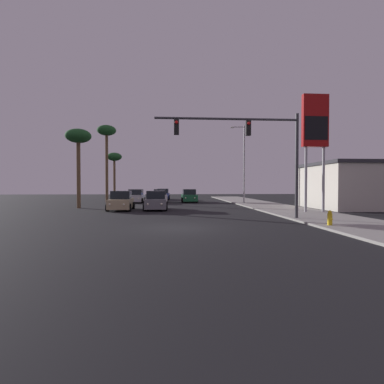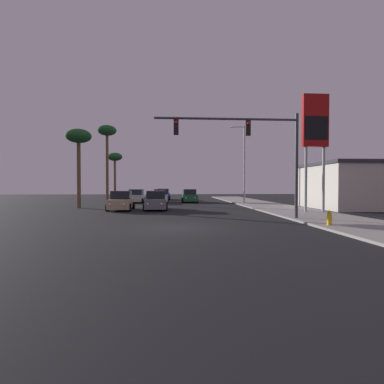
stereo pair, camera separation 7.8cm
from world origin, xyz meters
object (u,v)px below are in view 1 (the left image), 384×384
at_px(car_white, 160,196).
at_px(palm_tree_mid, 107,135).
at_px(street_lamp, 243,160).
at_px(car_grey, 156,201).
at_px(car_tan, 121,201).
at_px(palm_tree_near, 78,140).
at_px(fire_hydrant, 330,218).
at_px(palm_tree_far, 114,159).
at_px(car_silver, 136,197).
at_px(traffic_light_mast, 255,142).
at_px(car_green, 189,196).
at_px(car_blue, 163,195).
at_px(gas_station_sign, 315,127).

bearing_deg(car_white, palm_tree_mid, -3.48).
height_order(street_lamp, palm_tree_mid, palm_tree_mid).
relative_size(car_grey, car_tan, 1.00).
bearing_deg(palm_tree_near, fire_hydrant, -40.59).
bearing_deg(fire_hydrant, palm_tree_far, 116.59).
relative_size(car_silver, palm_tree_near, 0.58).
distance_m(car_grey, fire_hydrant, 15.22).
bearing_deg(palm_tree_far, car_silver, -66.91).
height_order(traffic_light_mast, palm_tree_near, palm_tree_near).
relative_size(car_tan, car_silver, 1.00).
distance_m(car_tan, palm_tree_near, 7.72).
bearing_deg(car_white, palm_tree_far, -54.74).
bearing_deg(car_green, car_white, -5.06).
bearing_deg(traffic_light_mast, palm_tree_far, 114.83).
relative_size(car_tan, fire_hydrant, 5.71).
distance_m(traffic_light_mast, fire_hydrant, 6.26).
distance_m(car_blue, palm_tree_near, 19.38).
height_order(car_tan, palm_tree_near, palm_tree_near).
relative_size(gas_station_sign, palm_tree_far, 1.20).
relative_size(car_blue, palm_tree_near, 0.58).
relative_size(traffic_light_mast, palm_tree_near, 1.19).
relative_size(car_blue, car_silver, 1.00).
bearing_deg(car_white, street_lamp, 153.35).
bearing_deg(car_green, car_blue, -65.75).
distance_m(car_silver, palm_tree_far, 13.35).
relative_size(car_grey, car_green, 1.00).
xyz_separation_m(car_tan, gas_station_sign, (15.38, -4.19, 5.86)).
height_order(car_tan, traffic_light_mast, traffic_light_mast).
bearing_deg(traffic_light_mast, car_tan, 138.93).
relative_size(car_blue, car_white, 1.00).
relative_size(car_grey, palm_tree_far, 0.58).
distance_m(car_grey, palm_tree_far, 24.49).
distance_m(car_blue, traffic_light_mast, 28.89).
relative_size(car_green, gas_station_sign, 0.48).
relative_size(car_blue, street_lamp, 0.48).
relative_size(car_tan, palm_tree_mid, 0.44).
height_order(car_green, car_tan, same).
distance_m(car_grey, car_silver, 11.81).
xyz_separation_m(street_lamp, palm_tree_far, (-17.54, 14.68, 1.34)).
relative_size(car_green, car_tan, 1.00).
xyz_separation_m(car_green, car_tan, (-6.70, -12.27, 0.00)).
xyz_separation_m(car_grey, fire_hydrant, (9.43, -11.95, -0.27)).
distance_m(car_silver, fire_hydrant, 26.49).
bearing_deg(car_grey, gas_station_sign, 159.37).
bearing_deg(car_silver, fire_hydrant, 120.44).
relative_size(car_blue, fire_hydrant, 5.71).
bearing_deg(palm_tree_mid, palm_tree_near, -93.07).
distance_m(car_blue, palm_tree_far, 10.25).
xyz_separation_m(car_white, palm_tree_near, (-7.36, -9.82, 5.74)).
relative_size(car_grey, palm_tree_mid, 0.44).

